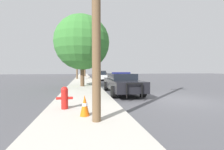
{
  "coord_description": "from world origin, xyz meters",
  "views": [
    {
      "loc": [
        -5.15,
        -7.42,
        1.65
      ],
      "look_at": [
        -1.41,
        11.75,
        0.99
      ],
      "focal_mm": 24.0,
      "sensor_mm": 36.0,
      "label": 1
    }
  ],
  "objects": [
    {
      "name": "police_car",
      "position": [
        -2.47,
        2.71,
        0.77
      ],
      "size": [
        2.12,
        5.38,
        1.49
      ],
      "rotation": [
        0.0,
        0.0,
        3.12
      ],
      "color": "black",
      "rests_on": "ground_plane"
    },
    {
      "name": "fire_hydrant",
      "position": [
        -5.85,
        -1.39,
        0.59
      ],
      "size": [
        0.62,
        0.27,
        0.87
      ],
      "color": "red",
      "rests_on": "sidewalk_left"
    },
    {
      "name": "sidewalk_left",
      "position": [
        -5.1,
        0.0,
        0.07
      ],
      "size": [
        3.0,
        110.0,
        0.13
      ],
      "color": "#BCB7AD",
      "rests_on": "ground_plane"
    },
    {
      "name": "traffic_light",
      "position": [
        -4.05,
        18.25,
        3.58
      ],
      "size": [
        3.31,
        0.35,
        4.9
      ],
      "color": "#424247",
      "rests_on": "sidewalk_left"
    },
    {
      "name": "car_background_midblock",
      "position": [
        -2.57,
        15.61,
        0.74
      ],
      "size": [
        1.93,
        3.97,
        1.41
      ],
      "rotation": [
        0.0,
        0.0,
        0.0
      ],
      "color": "silver",
      "rests_on": "ground_plane"
    },
    {
      "name": "car_background_distant",
      "position": [
        0.48,
        36.0,
        0.75
      ],
      "size": [
        2.12,
        4.69,
        1.41
      ],
      "rotation": [
        0.0,
        0.0,
        0.07
      ],
      "color": "slate",
      "rests_on": "ground_plane"
    },
    {
      "name": "ground_plane",
      "position": [
        0.0,
        0.0,
        0.0
      ],
      "size": [
        110.0,
        110.0,
        0.0
      ],
      "primitive_type": "plane",
      "color": "#4F4F54"
    },
    {
      "name": "tree_sidewalk_far",
      "position": [
        -4.69,
        30.06,
        5.23
      ],
      "size": [
        5.63,
        5.63,
        7.93
      ],
      "color": "brown",
      "rests_on": "sidewalk_left"
    },
    {
      "name": "tree_sidewalk_near",
      "position": [
        -5.2,
        6.81,
        4.19
      ],
      "size": [
        5.06,
        5.06,
        6.59
      ],
      "color": "brown",
      "rests_on": "sidewalk_left"
    },
    {
      "name": "traffic_cone",
      "position": [
        -5.1,
        -2.44,
        0.47
      ],
      "size": [
        0.32,
        0.32,
        0.69
      ],
      "color": "orange",
      "rests_on": "sidewalk_left"
    },
    {
      "name": "tree_sidewalk_mid",
      "position": [
        -6.15,
        19.02,
        4.94
      ],
      "size": [
        3.9,
        3.9,
        6.77
      ],
      "color": "brown",
      "rests_on": "sidewalk_left"
    }
  ]
}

